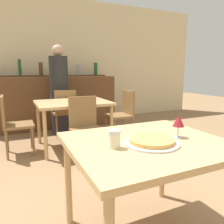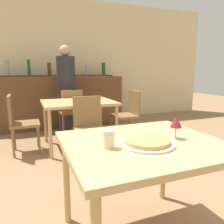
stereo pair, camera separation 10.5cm
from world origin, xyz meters
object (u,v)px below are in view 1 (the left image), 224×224
(chair_far_side_front, at_px, (85,124))
(chair_far_side_right, at_px, (123,112))
(pizza_tray, at_px, (152,141))
(wine_glass, at_px, (179,121))
(chair_far_side_back, at_px, (65,110))
(chair_far_side_left, at_px, (12,121))
(cheese_shaker, at_px, (114,139))
(person_standing, at_px, (59,87))

(chair_far_side_front, xyz_separation_m, chair_far_side_right, (0.88, 0.61, 0.00))
(pizza_tray, distance_m, wine_glass, 0.27)
(chair_far_side_front, relative_size, chair_far_side_back, 1.00)
(chair_far_side_left, xyz_separation_m, cheese_shaker, (0.56, -2.16, 0.30))
(chair_far_side_left, xyz_separation_m, chair_far_side_right, (1.75, 0.00, 0.00))
(chair_far_side_left, height_order, pizza_tray, chair_far_side_left)
(chair_far_side_left, bearing_deg, chair_far_side_front, -124.88)
(wine_glass, bearing_deg, person_standing, 94.25)
(chair_far_side_back, xyz_separation_m, pizza_tray, (-0.06, -2.81, 0.26))
(wine_glass, bearing_deg, pizza_tray, -171.27)
(chair_far_side_back, relative_size, chair_far_side_right, 1.00)
(chair_far_side_back, relative_size, chair_far_side_left, 1.00)
(chair_far_side_front, height_order, chair_far_side_left, same)
(chair_far_side_front, bearing_deg, chair_far_side_back, 90.00)
(cheese_shaker, bearing_deg, chair_far_side_left, 104.62)
(chair_far_side_back, bearing_deg, chair_far_side_front, 90.00)
(chair_far_side_front, height_order, pizza_tray, chair_far_side_front)
(chair_far_side_front, height_order, cheese_shaker, chair_far_side_front)
(chair_far_side_right, distance_m, pizza_tray, 2.40)
(pizza_tray, bearing_deg, chair_far_side_left, 110.28)
(chair_far_side_right, relative_size, cheese_shaker, 7.82)
(pizza_tray, xyz_separation_m, wine_glass, (0.25, 0.04, 0.10))
(chair_far_side_back, bearing_deg, pizza_tray, 88.69)
(chair_far_side_left, xyz_separation_m, pizza_tray, (0.81, -2.20, 0.26))
(chair_far_side_right, xyz_separation_m, person_standing, (-0.91, 0.82, 0.40))
(chair_far_side_back, bearing_deg, person_standing, -79.26)
(chair_far_side_front, xyz_separation_m, pizza_tray, (-0.06, -1.59, 0.26))
(cheese_shaker, bearing_deg, pizza_tray, -7.30)
(cheese_shaker, relative_size, person_standing, 0.07)
(person_standing, bearing_deg, wine_glass, -85.75)
(cheese_shaker, bearing_deg, chair_far_side_right, 61.27)
(chair_far_side_right, distance_m, wine_glass, 2.29)
(chair_far_side_left, relative_size, person_standing, 0.52)
(wine_glass, bearing_deg, cheese_shaker, -179.28)
(chair_far_side_right, height_order, wine_glass, wine_glass)
(chair_far_side_front, relative_size, wine_glass, 5.40)
(chair_far_side_left, distance_m, cheese_shaker, 2.26)
(pizza_tray, xyz_separation_m, cheese_shaker, (-0.25, 0.03, 0.04))
(cheese_shaker, bearing_deg, chair_far_side_front, 78.68)
(chair_far_side_back, height_order, cheese_shaker, chair_far_side_back)
(pizza_tray, distance_m, person_standing, 3.02)
(chair_far_side_right, height_order, cheese_shaker, chair_far_side_right)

